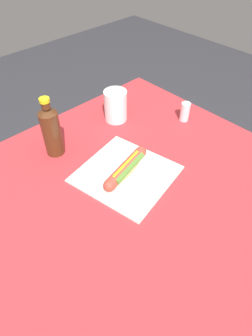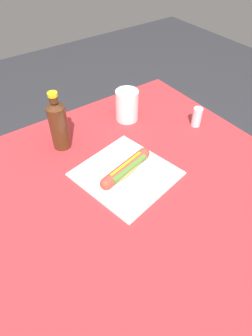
# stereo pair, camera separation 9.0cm
# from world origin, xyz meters

# --- Properties ---
(ground_plane) EXTENTS (6.00, 6.00, 0.00)m
(ground_plane) POSITION_xyz_m (0.00, 0.00, 0.00)
(ground_plane) COLOR #2D2D33
(ground_plane) RESTS_ON ground
(dining_table) EXTENTS (1.07, 0.98, 0.76)m
(dining_table) POSITION_xyz_m (0.00, 0.00, 0.63)
(dining_table) COLOR brown
(dining_table) RESTS_ON ground
(paper_wrapper) EXTENTS (0.32, 0.33, 0.01)m
(paper_wrapper) POSITION_xyz_m (-0.03, -0.05, 0.77)
(paper_wrapper) COLOR silver
(paper_wrapper) RESTS_ON dining_table
(hot_dog) EXTENTS (0.22, 0.08, 0.05)m
(hot_dog) POSITION_xyz_m (-0.03, -0.05, 0.79)
(hot_dog) COLOR #DBB26B
(hot_dog) RESTS_ON paper_wrapper
(soda_bottle) EXTENTS (0.06, 0.06, 0.21)m
(soda_bottle) POSITION_xyz_m (0.07, -0.31, 0.86)
(soda_bottle) COLOR #4C2814
(soda_bottle) RESTS_ON dining_table
(drinking_cup) EXTENTS (0.09, 0.09, 0.12)m
(drinking_cup) POSITION_xyz_m (-0.22, -0.31, 0.82)
(drinking_cup) COLOR white
(drinking_cup) RESTS_ON dining_table
(salt_shaker) EXTENTS (0.04, 0.04, 0.08)m
(salt_shaker) POSITION_xyz_m (-0.41, -0.12, 0.80)
(salt_shaker) COLOR silver
(salt_shaker) RESTS_ON dining_table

